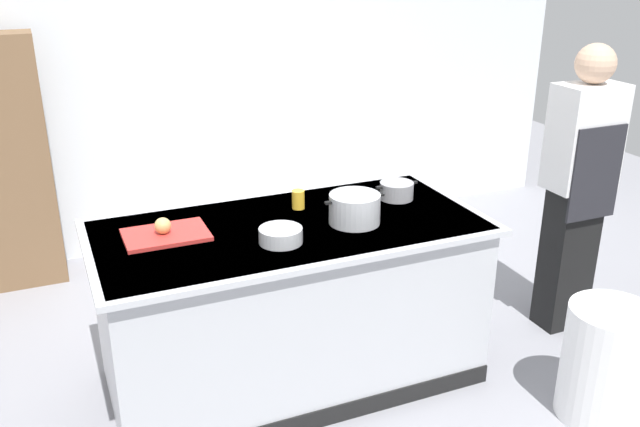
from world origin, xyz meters
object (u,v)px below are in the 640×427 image
at_px(stock_pot, 355,209).
at_px(sauce_pan, 397,190).
at_px(mixing_bowl, 281,235).
at_px(trash_bin, 606,363).
at_px(onion, 163,226).
at_px(person_chef, 578,185).
at_px(juice_cup, 298,199).

bearing_deg(stock_pot, sauce_pan, 31.71).
height_order(mixing_bowl, trash_bin, mixing_bowl).
bearing_deg(mixing_bowl, onion, 150.84).
distance_m(stock_pot, person_chef, 1.42).
bearing_deg(stock_pot, onion, 168.11).
relative_size(onion, sauce_pan, 0.32).
bearing_deg(person_chef, mixing_bowl, 74.04).
bearing_deg(mixing_bowl, trash_bin, -26.98).
xyz_separation_m(juice_cup, trash_bin, (1.18, -1.10, -0.65)).
relative_size(sauce_pan, trash_bin, 0.42).
xyz_separation_m(sauce_pan, trash_bin, (0.63, -1.03, -0.65)).
bearing_deg(sauce_pan, trash_bin, -58.72).
height_order(onion, juice_cup, same).
height_order(stock_pot, mixing_bowl, stock_pot).
xyz_separation_m(mixing_bowl, person_chef, (1.85, 0.06, -0.02)).
relative_size(mixing_bowl, person_chef, 0.12).
distance_m(stock_pot, juice_cup, 0.35).
height_order(sauce_pan, juice_cup, juice_cup).
distance_m(onion, mixing_bowl, 0.57).
relative_size(sauce_pan, person_chef, 0.15).
distance_m(sauce_pan, person_chef, 1.09).
bearing_deg(mixing_bowl, stock_pot, 11.09).
xyz_separation_m(trash_bin, person_chef, (0.43, 0.78, 0.61)).
height_order(onion, sauce_pan, onion).
height_order(stock_pot, juice_cup, stock_pot).
xyz_separation_m(onion, stock_pot, (0.92, -0.19, 0.02)).
distance_m(stock_pot, sauce_pan, 0.43).
relative_size(stock_pot, trash_bin, 0.54).
xyz_separation_m(mixing_bowl, juice_cup, (0.24, 0.38, 0.01)).
bearing_deg(person_chef, stock_pot, 71.22).
bearing_deg(trash_bin, juice_cup, 136.90).
bearing_deg(mixing_bowl, juice_cup, 58.09).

